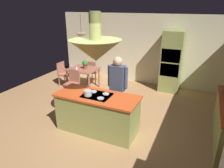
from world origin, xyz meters
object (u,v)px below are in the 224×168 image
Objects in this scene: chair_facing_island at (73,81)px; cooking_pot_on_cooktop at (88,93)px; chair_by_back_wall at (93,70)px; chair_at_corner at (63,72)px; person_at_island at (117,85)px; cup_on_table at (76,68)px; dining_table at (83,71)px; potted_plant_on_table at (85,64)px; oven_tower at (171,62)px; kitchen_island at (97,113)px.

chair_facing_island is 4.83× the size of cooking_pot_on_cooktop.
chair_by_back_wall and chair_at_corner have the same top height.
person_at_island is 1.94× the size of chair_at_corner.
cooking_pot_on_cooktop is at bearing -50.38° from cup_on_table.
dining_table is 3.28× the size of potted_plant_on_table.
potted_plant_on_table is (0.97, -0.00, 0.42)m from chair_at_corner.
chair_by_back_wall reaches higher than cup_on_table.
oven_tower reaches higher than cooking_pot_on_cooktop.
cooking_pot_on_cooktop is at bearing -57.05° from potted_plant_on_table.
chair_at_corner is at bearing -162.71° from oven_tower.
kitchen_island is 2.71m from dining_table.
potted_plant_on_table is (0.10, 0.65, 0.42)m from chair_facing_island.
chair_facing_island is at bearing 134.22° from cooking_pot_on_cooktop.
kitchen_island is 2.21× the size of chair_by_back_wall.
potted_plant_on_table is at bearing 81.54° from chair_facing_island.
chair_at_corner is 4.83× the size of cooking_pot_on_cooktop.
oven_tower is at bearing 71.05° from person_at_island.
dining_table is 10.94× the size of cup_on_table.
chair_facing_island is 0.78m from potted_plant_on_table.
potted_plant_on_table is (0.10, -0.00, 0.28)m from dining_table.
oven_tower is 2.72m from person_at_island.
person_at_island is 2.12m from chair_facing_island.
dining_table is 0.88m from chair_at_corner.
chair_at_corner is (-3.67, -1.14, -0.53)m from oven_tower.
person_at_island is at bearing -38.06° from potted_plant_on_table.
cup_on_table is (-0.13, -0.21, 0.15)m from dining_table.
chair_facing_island is at bearing 157.86° from person_at_island.
oven_tower is at bearing 32.60° from chair_facing_island.
potted_plant_on_table is (-1.60, 2.10, 0.46)m from kitchen_island.
potted_plant_on_table is 2.66m from cooking_pot_on_cooktop.
kitchen_island reaches higher than cup_on_table.
oven_tower reaches higher than dining_table.
kitchen_island is 10.70× the size of cooking_pot_on_cooktop.
oven_tower reaches higher than cup_on_table.
dining_table is 1.13× the size of chair_facing_island.
person_at_island reaches higher than chair_facing_island.
oven_tower is 2.37× the size of chair_by_back_wall.
person_at_island is 1.94× the size of chair_facing_island.
kitchen_island is at bearing -107.90° from person_at_island.
person_at_island is at bearing -117.11° from chair_at_corner.
cooking_pot_on_cooktop reaches higher than dining_table.
potted_plant_on_table is at bearing -157.05° from oven_tower.
cooking_pot_on_cooktop is (1.54, -2.23, 0.35)m from dining_table.
chair_facing_island is 2.26m from cooking_pot_on_cooktop.
cup_on_table is (-0.23, -0.21, -0.12)m from potted_plant_on_table.
chair_by_back_wall is at bearing 121.75° from kitchen_island.
cup_on_table is at bearing 106.63° from chair_facing_island.
oven_tower is at bearing 22.20° from dining_table.
kitchen_island is at bearing -108.74° from oven_tower.
person_at_island is 2.39m from cup_on_table.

